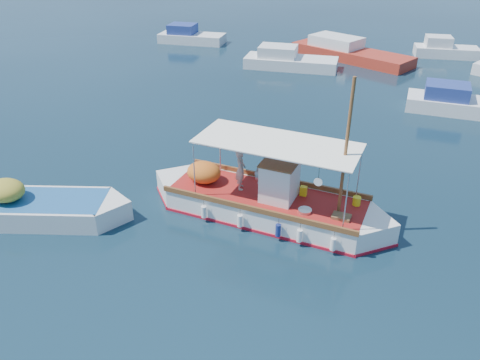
% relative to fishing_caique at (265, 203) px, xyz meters
% --- Properties ---
extents(ground, '(160.00, 160.00, 0.00)m').
position_rel_fishing_caique_xyz_m(ground, '(-0.39, -0.32, -0.51)').
color(ground, black).
rests_on(ground, ground).
extents(fishing_caique, '(9.60, 2.75, 5.85)m').
position_rel_fishing_caique_xyz_m(fishing_caique, '(0.00, 0.00, 0.00)').
color(fishing_caique, white).
rests_on(fishing_caique, ground).
extents(dinghy, '(6.78, 3.92, 1.79)m').
position_rel_fishing_caique_xyz_m(dinghy, '(-7.75, -3.77, -0.14)').
color(dinghy, white).
rests_on(dinghy, ground).
extents(bg_boat_nw, '(7.12, 3.56, 1.80)m').
position_rel_fishing_caique_xyz_m(bg_boat_nw, '(-5.84, 19.32, -0.02)').
color(bg_boat_nw, silver).
rests_on(bg_boat_nw, ground).
extents(bg_boat_n, '(10.18, 6.02, 1.80)m').
position_rel_fishing_caique_xyz_m(bg_boat_n, '(-2.40, 23.79, -0.02)').
color(bg_boat_n, '#A72B1B').
rests_on(bg_boat_n, ground).
extents(bg_boat_ne, '(6.07, 2.61, 1.80)m').
position_rel_fishing_caique_xyz_m(bg_boat_ne, '(6.10, 14.62, -0.02)').
color(bg_boat_ne, silver).
rests_on(bg_boat_ne, ground).
extents(bg_boat_far_w, '(6.12, 3.28, 1.80)m').
position_rel_fishing_caique_xyz_m(bg_boat_far_w, '(-16.64, 23.49, -0.02)').
color(bg_boat_far_w, silver).
rests_on(bg_boat_far_w, ground).
extents(bg_boat_far_n, '(5.20, 3.03, 1.80)m').
position_rel_fishing_caique_xyz_m(bg_boat_far_n, '(4.58, 27.72, -0.02)').
color(bg_boat_far_n, silver).
rests_on(bg_boat_far_n, ground).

